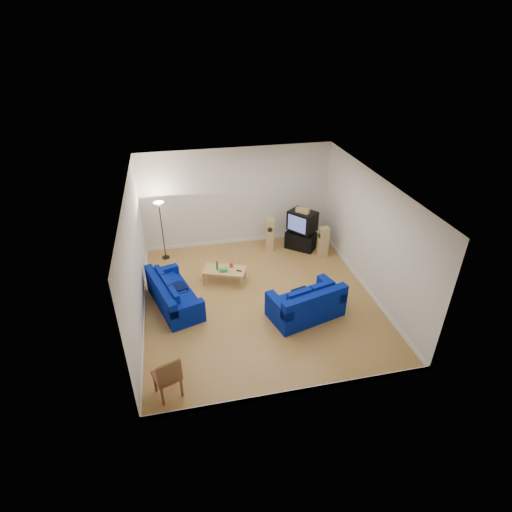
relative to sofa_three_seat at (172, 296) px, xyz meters
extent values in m
cube|color=olive|center=(2.26, -0.19, -0.29)|extent=(6.00, 6.50, 0.01)
cube|color=white|center=(2.26, -0.19, 2.91)|extent=(6.00, 6.50, 0.01)
cube|color=silver|center=(2.26, 3.06, 1.31)|extent=(6.00, 0.01, 3.20)
cube|color=silver|center=(2.26, -3.44, 1.31)|extent=(6.00, 0.01, 3.20)
cube|color=silver|center=(-0.74, -0.19, 1.31)|extent=(0.01, 6.50, 3.20)
cube|color=silver|center=(5.26, -0.19, 1.31)|extent=(0.01, 6.50, 3.20)
cube|color=white|center=(2.26, 3.05, -0.23)|extent=(6.00, 0.02, 0.12)
cube|color=white|center=(2.26, -3.43, -0.23)|extent=(6.00, 0.02, 0.12)
cube|color=white|center=(-0.73, -0.19, -0.23)|extent=(0.02, 6.50, 0.12)
cube|color=white|center=(5.25, -0.19, -0.23)|extent=(0.02, 6.50, 0.12)
cube|color=navy|center=(0.05, 0.02, -0.10)|extent=(1.46, 2.22, 0.39)
cube|color=navy|center=(-0.27, -0.08, 0.30)|extent=(0.81, 2.02, 0.40)
cube|color=navy|center=(-0.22, 0.90, 0.21)|extent=(0.91, 0.46, 0.22)
cube|color=navy|center=(0.33, -0.86, 0.21)|extent=(0.91, 0.46, 0.22)
cube|color=black|center=(0.19, 0.06, 0.19)|extent=(0.47, 0.47, 0.11)
cube|color=navy|center=(3.25, -1.09, -0.07)|extent=(1.99, 1.44, 0.44)
cube|color=navy|center=(3.35, -1.46, 0.37)|extent=(1.79, 0.70, 0.45)
cube|color=navy|center=(2.50, -1.30, 0.27)|extent=(0.49, 1.02, 0.25)
cube|color=navy|center=(4.00, -0.88, 0.27)|extent=(0.49, 1.02, 0.25)
cube|color=black|center=(3.21, -0.94, 0.25)|extent=(0.52, 0.52, 0.13)
cube|color=tan|center=(1.48, 0.79, 0.11)|extent=(1.30, 0.96, 0.05)
cube|color=tan|center=(0.89, 0.75, -0.11)|extent=(0.08, 0.08, 0.38)
cube|color=tan|center=(1.06, 1.20, -0.11)|extent=(0.08, 0.08, 0.38)
cube|color=tan|center=(1.90, 0.37, -0.11)|extent=(0.08, 0.08, 0.38)
cube|color=tan|center=(2.07, 0.83, -0.11)|extent=(0.08, 0.08, 0.38)
cylinder|color=#197233|center=(1.28, 0.81, 0.26)|extent=(0.08, 0.08, 0.26)
cube|color=green|center=(1.44, 0.68, 0.17)|extent=(0.22, 0.12, 0.09)
cylinder|color=red|center=(1.69, 0.87, 0.20)|extent=(0.10, 0.10, 0.13)
cube|color=black|center=(1.86, 0.61, 0.14)|extent=(0.15, 0.11, 0.02)
cube|color=black|center=(4.18, 2.22, -0.01)|extent=(1.04, 0.98, 0.57)
cube|color=black|center=(4.20, 2.20, 0.32)|extent=(0.49, 0.46, 0.09)
cube|color=black|center=(4.20, 2.24, 0.68)|extent=(0.98, 1.02, 0.63)
cube|color=#39427E|center=(3.96, 2.05, 0.68)|extent=(0.42, 0.53, 0.51)
cube|color=tan|center=(4.17, 2.17, 1.07)|extent=(0.42, 0.41, 0.15)
cube|color=tan|center=(3.18, 2.34, 0.25)|extent=(0.33, 0.38, 1.08)
cylinder|color=black|center=(3.14, 2.19, 0.50)|extent=(0.16, 0.07, 0.16)
cube|color=tan|center=(4.71, 1.60, 0.20)|extent=(0.29, 0.23, 0.98)
cylinder|color=black|center=(4.56, 1.60, 0.43)|extent=(0.02, 0.14, 0.14)
cylinder|color=black|center=(-0.15, 2.51, -0.28)|extent=(0.24, 0.24, 0.03)
cylinder|color=black|center=(-0.15, 2.51, 0.61)|extent=(0.03, 0.03, 1.76)
cone|color=white|center=(-0.15, 2.51, 1.52)|extent=(0.32, 0.32, 0.14)
cube|color=brown|center=(-0.30, -3.14, -0.05)|extent=(0.06, 0.06, 0.48)
cube|color=brown|center=(-0.44, -2.77, -0.05)|extent=(0.06, 0.06, 0.48)
cube|color=brown|center=(0.07, -3.00, -0.05)|extent=(0.06, 0.06, 0.48)
cube|color=brown|center=(-0.07, -2.63, -0.05)|extent=(0.06, 0.06, 0.48)
cube|color=brown|center=(-0.19, -2.89, 0.21)|extent=(0.62, 0.62, 0.07)
cube|color=brown|center=(-0.11, -3.09, 0.48)|extent=(0.47, 0.21, 0.48)
camera|label=1|loc=(0.36, -8.60, 6.19)|focal=28.00mm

